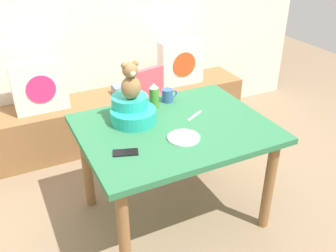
{
  "coord_description": "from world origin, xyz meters",
  "views": [
    {
      "loc": [
        -0.98,
        -1.88,
        1.92
      ],
      "look_at": [
        0.0,
        0.1,
        0.69
      ],
      "focal_mm": 40.27,
      "sensor_mm": 36.0,
      "label": 1
    }
  ],
  "objects": [
    {
      "name": "infant_seat_teal",
      "position": [
        -0.22,
        0.19,
        0.81
      ],
      "size": [
        0.3,
        0.33,
        0.16
      ],
      "color": "#24AF9C",
      "rests_on": "dining_table"
    },
    {
      "name": "dining_table",
      "position": [
        0.0,
        0.0,
        0.63
      ],
      "size": [
        1.21,
        0.95,
        0.74
      ],
      "color": "#2D7247",
      "rests_on": "ground_plane"
    },
    {
      "name": "window_bench",
      "position": [
        0.0,
        1.22,
        0.23
      ],
      "size": [
        2.6,
        0.44,
        0.46
      ],
      "primitive_type": "cube",
      "color": "olive",
      "rests_on": "ground_plane"
    },
    {
      "name": "table_fork",
      "position": [
        0.18,
        0.06,
        0.74
      ],
      "size": [
        0.16,
        0.1,
        0.01
      ],
      "primitive_type": "cube",
      "rotation": [
        0.0,
        0.0,
        2.08
      ],
      "color": "silver",
      "rests_on": "dining_table"
    },
    {
      "name": "pillow_floral_right",
      "position": [
        0.68,
        1.2,
        0.68
      ],
      "size": [
        0.44,
        0.15,
        0.44
      ],
      "color": "white",
      "rests_on": "window_bench"
    },
    {
      "name": "highchair",
      "position": [
        0.24,
        0.79,
        0.52
      ],
      "size": [
        0.39,
        0.5,
        0.79
      ],
      "color": "#D84C59",
      "rests_on": "ground_plane"
    },
    {
      "name": "book_stack",
      "position": [
        0.09,
        1.22,
        0.5
      ],
      "size": [
        0.2,
        0.14,
        0.08
      ],
      "primitive_type": "cube",
      "color": "slate",
      "rests_on": "window_bench"
    },
    {
      "name": "ground_plane",
      "position": [
        0.0,
        0.0,
        0.0
      ],
      "size": [
        8.0,
        8.0,
        0.0
      ],
      "primitive_type": "plane",
      "color": "#8C7256"
    },
    {
      "name": "teddy_bear",
      "position": [
        -0.22,
        0.19,
        1.02
      ],
      "size": [
        0.13,
        0.12,
        0.25
      ],
      "color": "olive",
      "rests_on": "infant_seat_teal"
    },
    {
      "name": "cell_phone",
      "position": [
        -0.4,
        -0.16,
        0.74
      ],
      "size": [
        0.16,
        0.11,
        0.01
      ],
      "primitive_type": "cube",
      "rotation": [
        0.0,
        0.0,
        1.24
      ],
      "color": "black",
      "rests_on": "dining_table"
    },
    {
      "name": "coffee_mug",
      "position": [
        0.12,
        0.35,
        0.79
      ],
      "size": [
        0.12,
        0.08,
        0.09
      ],
      "color": "#335999",
      "rests_on": "dining_table"
    },
    {
      "name": "pillow_floral_left",
      "position": [
        -0.65,
        1.2,
        0.68
      ],
      "size": [
        0.44,
        0.15,
        0.44
      ],
      "color": "white",
      "rests_on": "window_bench"
    },
    {
      "name": "dinner_plate_near",
      "position": [
        -0.02,
        -0.16,
        0.75
      ],
      "size": [
        0.2,
        0.2,
        0.01
      ],
      "primitive_type": "cylinder",
      "color": "white",
      "rests_on": "dining_table"
    },
    {
      "name": "ketchup_bottle",
      "position": [
        -0.01,
        0.3,
        0.83
      ],
      "size": [
        0.07,
        0.07,
        0.18
      ],
      "color": "#4C8C33",
      "rests_on": "dining_table"
    }
  ]
}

